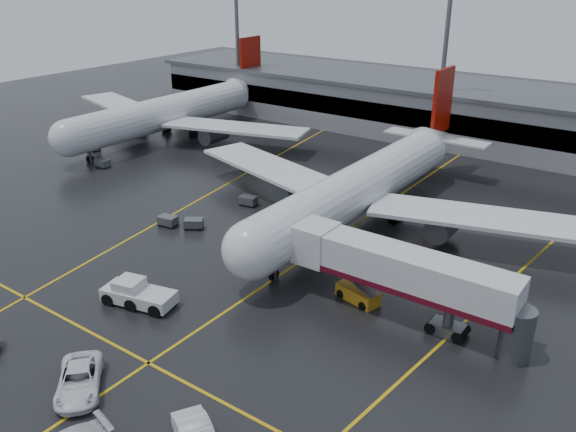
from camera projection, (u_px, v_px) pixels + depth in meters
The scene contains 19 objects.
ground at pixel (316, 251), 58.90m from camera, with size 220.00×220.00×0.00m, color black.
apron_line_centre at pixel (316, 251), 58.90m from camera, with size 0.25×90.00×0.02m, color gold.
apron_line_stop at pixel (149, 363), 42.47m from camera, with size 60.00×0.25×0.02m, color gold.
apron_line_left at pixel (229, 183), 77.06m from camera, with size 0.25×70.00×0.02m, color gold.
apron_line_right at pixel (530, 262), 56.74m from camera, with size 0.25×70.00×0.02m, color gold.
terminal at pixel (483, 115), 92.99m from camera, with size 122.00×19.00×8.60m.
light_mast_left at pixel (237, 33), 108.60m from camera, with size 3.00×1.20×25.45m.
light_mast_mid at pixel (445, 50), 87.21m from camera, with size 3.00×1.20×25.45m.
main_airliner at pixel (365, 184), 64.48m from camera, with size 48.80×45.60×14.10m.
second_airliner at pixel (173, 111), 95.90m from camera, with size 48.80×45.60×14.10m.
jet_bridge at pixel (402, 274), 46.52m from camera, with size 19.90×3.40×6.05m.
pushback_tractor at pixel (137, 294), 49.53m from camera, with size 6.64×3.93×2.23m.
belt_loader at pixel (358, 294), 50.14m from camera, with size 4.13×2.57×2.44m.
service_van_a at pixel (79, 380), 39.48m from camera, with size 2.72×5.89×1.64m, color white.
baggage_cart_a at pixel (194, 223), 63.65m from camera, with size 2.38×2.20×1.12m.
baggage_cart_b at pixel (168, 220), 64.31m from camera, with size 2.18×1.60×1.12m.
baggage_cart_c at pixel (248, 200), 69.75m from camera, with size 2.17×1.59×1.12m.
baggage_cart_d at pixel (94, 147), 89.97m from camera, with size 2.16×1.57×1.12m.
baggage_cart_e at pixel (102, 163), 82.68m from camera, with size 2.01×1.31×1.12m.
Camera 1 is at (28.42, -44.49, 26.51)m, focal length 36.96 mm.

